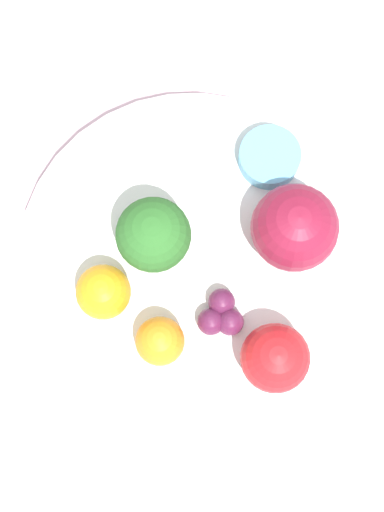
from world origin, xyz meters
The scene contains 10 objects.
ground_plane centered at (0.00, 0.00, 0.00)m, with size 6.00×6.00×0.00m, color gray.
table_surface centered at (0.00, 0.00, 0.01)m, with size 1.20×1.20×0.02m.
bowl centered at (0.00, 0.00, 0.03)m, with size 0.26×0.26×0.03m.
broccoli centered at (-0.03, -0.01, 0.08)m, with size 0.05×0.05×0.07m.
apple_red centered at (0.05, 0.06, 0.08)m, with size 0.06×0.06×0.06m.
apple_green centered at (0.09, -0.02, 0.07)m, with size 0.05×0.05×0.05m.
orange_front centered at (0.02, -0.06, 0.06)m, with size 0.03×0.03×0.03m.
orange_back centered at (-0.03, -0.06, 0.06)m, with size 0.04×0.04×0.04m.
grape_cluster centered at (0.04, -0.02, 0.06)m, with size 0.03×0.04×0.02m.
small_cup centered at (0.00, 0.09, 0.05)m, with size 0.05×0.05×0.02m.
Camera 1 is at (0.07, -0.09, 0.66)m, focal length 60.00 mm.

